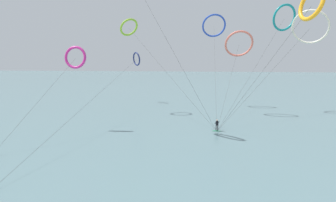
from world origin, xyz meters
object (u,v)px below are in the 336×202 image
(kite_cobalt, at_px, (214,26))
(kite_magenta, at_px, (75,57))
(surfer_emerald, at_px, (217,126))
(kite_teal, at_px, (284,18))
(kite_amber, at_px, (311,4))
(kite_ivory, at_px, (310,27))
(kite_navy, at_px, (136,59))
(kite_coral, at_px, (239,44))
(kite_lime, at_px, (129,27))

(kite_cobalt, distance_m, kite_magenta, 31.98)
(surfer_emerald, distance_m, kite_cobalt, 27.80)
(kite_teal, height_order, kite_amber, kite_teal)
(kite_cobalt, bearing_deg, kite_ivory, 114.45)
(kite_navy, distance_m, kite_coral, 25.04)
(kite_ivory, xyz_separation_m, kite_magenta, (-33.07, -5.00, -4.30))
(kite_navy, xyz_separation_m, kite_ivory, (30.47, -22.32, 4.78))
(kite_navy, xyz_separation_m, kite_amber, (26.49, -34.60, 6.00))
(kite_teal, bearing_deg, kite_ivory, 63.98)
(surfer_emerald, height_order, kite_cobalt, kite_cobalt)
(kite_teal, bearing_deg, kite_magenta, 4.78)
(kite_teal, height_order, kite_coral, kite_teal)
(kite_cobalt, xyz_separation_m, kite_ivory, (13.09, -19.11, -2.19))
(kite_coral, bearing_deg, kite_teal, -158.22)
(surfer_emerald, relative_size, kite_amber, 0.09)
(kite_magenta, bearing_deg, kite_coral, 34.21)
(surfer_emerald, xyz_separation_m, kite_coral, (4.16, 13.55, 12.10))
(kite_coral, bearing_deg, kite_navy, -36.37)
(kite_magenta, relative_size, kite_teal, 0.67)
(kite_magenta, xyz_separation_m, kite_amber, (29.09, -7.28, 5.52))
(surfer_emerald, relative_size, kite_ivory, 0.10)
(kite_teal, relative_size, kite_amber, 1.15)
(surfer_emerald, relative_size, kite_lime, 0.09)
(kite_lime, bearing_deg, kite_ivory, 116.89)
(surfer_emerald, bearing_deg, kite_magenta, 155.43)
(kite_navy, bearing_deg, kite_coral, -159.47)
(kite_ivory, xyz_separation_m, kite_lime, (-28.80, 9.40, 1.12))
(kite_cobalt, relative_size, kite_magenta, 1.77)
(kite_lime, height_order, kite_coral, kite_lime)
(kite_cobalt, height_order, kite_magenta, kite_cobalt)
(kite_ivory, distance_m, kite_lime, 30.32)
(kite_amber, height_order, kite_coral, kite_amber)
(kite_navy, bearing_deg, kite_amber, 177.45)
(kite_navy, height_order, kite_lime, kite_lime)
(kite_teal, bearing_deg, kite_lime, -15.49)
(kite_navy, xyz_separation_m, kite_lime, (1.67, -12.92, 5.90))
(kite_cobalt, bearing_deg, kite_amber, 96.23)
(kite_navy, bearing_deg, kite_lime, 147.35)
(kite_magenta, bearing_deg, kite_teal, 33.39)
(kite_magenta, distance_m, kite_teal, 39.23)
(kite_amber, bearing_deg, surfer_emerald, -155.68)
(kite_navy, bearing_deg, kite_teal, -143.76)
(kite_navy, relative_size, kite_coral, 3.35)
(surfer_emerald, height_order, kite_ivory, kite_ivory)
(kite_amber, height_order, kite_lime, kite_amber)
(kite_navy, height_order, kite_coral, kite_coral)
(kite_navy, bearing_deg, kite_magenta, 134.56)
(surfer_emerald, xyz_separation_m, kite_magenta, (-20.09, -1.53, 9.72))
(kite_navy, bearing_deg, kite_cobalt, -140.45)
(kite_magenta, bearing_deg, kite_lime, 75.83)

